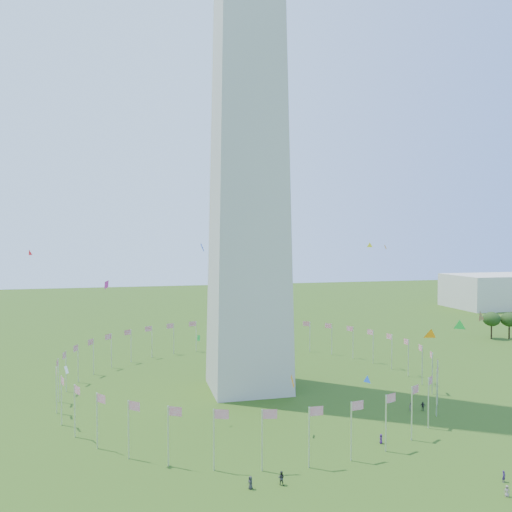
% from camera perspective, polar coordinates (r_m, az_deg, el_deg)
% --- Properties ---
extents(ground, '(600.00, 600.00, 0.00)m').
position_cam_1_polar(ground, '(71.44, 9.09, -26.07)').
color(ground, '#274510').
rests_on(ground, ground).
extents(washington_monument, '(16.80, 16.80, 169.00)m').
position_cam_1_polar(washington_monument, '(121.95, -0.91, 26.68)').
color(washington_monument, beige).
rests_on(washington_monument, ground).
extents(flag_ring, '(80.24, 80.24, 9.00)m').
position_cam_1_polar(flag_ring, '(114.56, -0.89, -12.71)').
color(flag_ring, silver).
rests_on(flag_ring, ground).
extents(gov_building_east_a, '(50.00, 30.00, 16.00)m').
position_cam_1_polar(gov_building_east_a, '(272.82, 26.20, -3.59)').
color(gov_building_east_a, beige).
rests_on(gov_building_east_a, ground).
extents(crowd, '(102.38, 59.39, 1.96)m').
position_cam_1_polar(crowd, '(73.14, 17.31, -24.67)').
color(crowd, black).
rests_on(crowd, ground).
extents(kites_aloft, '(115.25, 78.80, 28.63)m').
position_cam_1_polar(kites_aloft, '(94.61, 11.88, -7.54)').
color(kites_aloft, orange).
rests_on(kites_aloft, ground).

